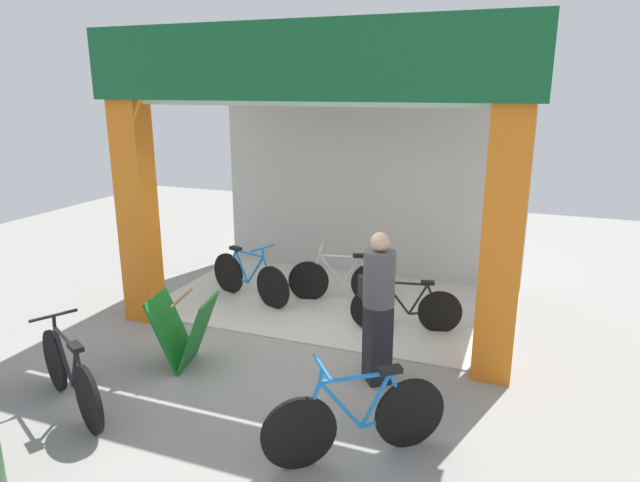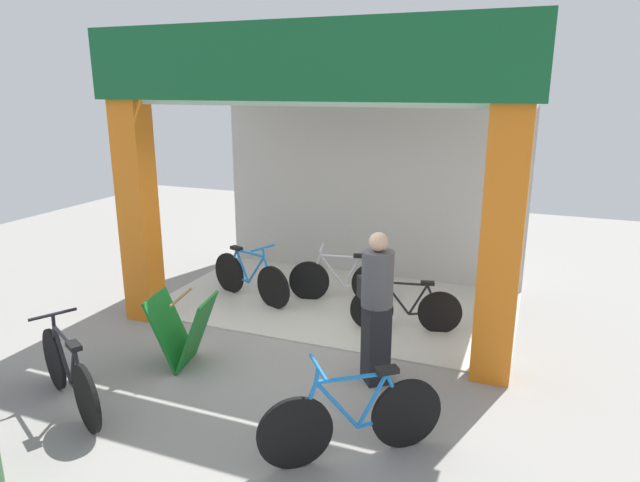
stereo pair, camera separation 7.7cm
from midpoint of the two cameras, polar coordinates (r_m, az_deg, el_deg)
The scene contains 9 objects.
ground_plane at distance 7.21m, azimuth -1.89°, elevation -10.32°, with size 18.18×18.18×0.00m, color gray.
shop_facade at distance 7.93m, azimuth 2.21°, elevation 7.40°, with size 5.29×3.27×3.82m.
bicycle_inside_0 at distance 7.49m, azimuth 9.05°, elevation -6.81°, with size 1.42×0.47×0.80m.
bicycle_inside_1 at distance 8.50m, azimuth -6.87°, elevation -3.72°, with size 1.54×0.61×0.89m.
bicycle_inside_2 at distance 8.39m, azimuth 2.39°, elevation -3.99°, with size 1.52×0.50×0.86m.
bicycle_parked_0 at distance 6.23m, azimuth -23.87°, elevation -12.30°, with size 1.51×0.83×0.93m.
bicycle_parked_1 at distance 5.07m, azimuth 3.84°, elevation -17.63°, with size 1.35×1.07×0.92m.
sandwich_board_sign at distance 6.69m, azimuth -13.42°, elevation -8.87°, with size 0.78×0.68×0.86m.
pedestrian_1 at distance 6.05m, azimuth 6.09°, elevation -6.54°, with size 0.57×0.65×1.69m.
Camera 2 is at (2.64, -5.93, 3.13)m, focal length 31.43 mm.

